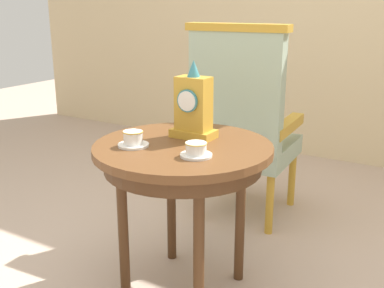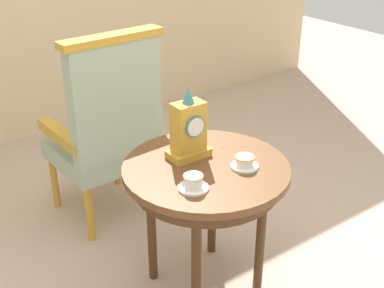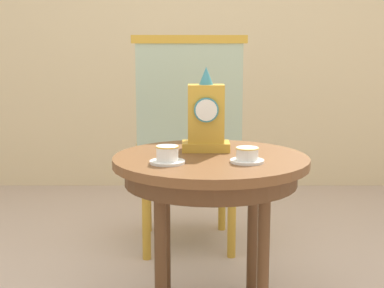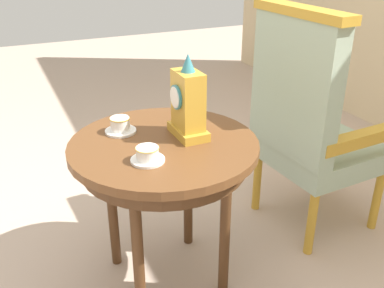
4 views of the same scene
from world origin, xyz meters
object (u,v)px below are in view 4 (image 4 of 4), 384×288
at_px(mantel_clock, 188,104).
at_px(side_table, 164,159).
at_px(teacup_right, 147,155).
at_px(teacup_left, 120,126).
at_px(armchair, 309,121).

bearing_deg(mantel_clock, side_table, -81.78).
bearing_deg(teacup_right, side_table, 139.21).
distance_m(side_table, teacup_left, 0.23).
relative_size(mantel_clock, armchair, 0.29).
distance_m(teacup_left, armchair, 0.92).
height_order(teacup_left, mantel_clock, mantel_clock).
bearing_deg(armchair, teacup_left, -94.21).
bearing_deg(side_table, mantel_clock, 98.22).
bearing_deg(teacup_left, armchair, 85.79).
distance_m(side_table, teacup_right, 0.20).
bearing_deg(teacup_left, teacup_right, 3.19).
bearing_deg(teacup_left, mantel_clock, 58.79).
height_order(teacup_right, armchair, armchair).
relative_size(teacup_right, armchair, 0.11).
bearing_deg(mantel_clock, teacup_left, -121.21).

